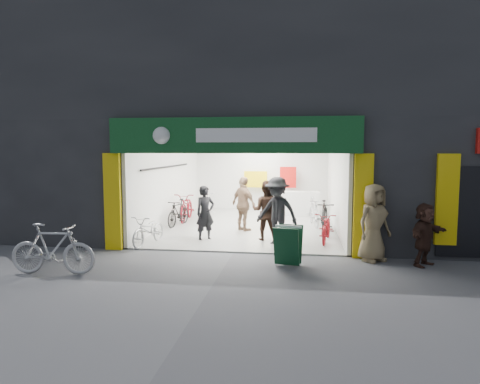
% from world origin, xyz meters
% --- Properties ---
extents(ground, '(60.00, 60.00, 0.00)m').
position_xyz_m(ground, '(0.00, 0.00, 0.00)').
color(ground, '#56565B').
rests_on(ground, ground).
extents(building, '(17.00, 10.27, 8.00)m').
position_xyz_m(building, '(0.91, 4.99, 4.31)').
color(building, '#232326').
rests_on(building, ground).
extents(bike_left_front, '(0.86, 1.71, 0.86)m').
position_xyz_m(bike_left_front, '(-2.50, 0.60, 0.43)').
color(bike_left_front, '#ACACB1').
rests_on(bike_left_front, ground).
extents(bike_left_midfront, '(0.73, 1.64, 0.96)m').
position_xyz_m(bike_left_midfront, '(-2.50, 3.55, 0.48)').
color(bike_left_midfront, black).
rests_on(bike_left_midfront, ground).
extents(bike_left_midback, '(0.86, 2.08, 1.07)m').
position_xyz_m(bike_left_midback, '(-2.50, 4.69, 0.53)').
color(bike_left_midback, maroon).
rests_on(bike_left_midback, ground).
extents(bike_left_back, '(0.88, 1.90, 1.10)m').
position_xyz_m(bike_left_back, '(-1.86, 5.51, 0.55)').
color(bike_left_back, silver).
rests_on(bike_left_back, ground).
extents(bike_right_front, '(0.54, 1.78, 1.06)m').
position_xyz_m(bike_right_front, '(2.50, 2.91, 0.53)').
color(bike_right_front, black).
rests_on(bike_right_front, ground).
extents(bike_right_mid, '(0.85, 1.76, 0.88)m').
position_xyz_m(bike_right_mid, '(2.50, 1.68, 0.44)').
color(bike_right_mid, maroon).
rests_on(bike_right_mid, ground).
extents(bike_right_back, '(0.71, 1.73, 1.01)m').
position_xyz_m(bike_right_back, '(2.20, 4.17, 0.51)').
color(bike_right_back, '#A9A9AD').
rests_on(bike_right_back, ground).
extents(parked_bike, '(1.90, 0.65, 1.12)m').
position_xyz_m(parked_bike, '(-3.56, -2.43, 0.56)').
color(parked_bike, '#ABABB0').
rests_on(parked_bike, ground).
extents(customer_a, '(0.71, 0.68, 1.64)m').
position_xyz_m(customer_a, '(-1.05, 1.38, 0.82)').
color(customer_a, black).
rests_on(customer_a, ground).
extents(customer_b, '(0.96, 0.80, 1.79)m').
position_xyz_m(customer_b, '(0.73, 1.63, 0.89)').
color(customer_b, '#352118').
rests_on(customer_b, ground).
extents(customer_c, '(1.43, 1.16, 1.93)m').
position_xyz_m(customer_c, '(1.08, 1.09, 0.96)').
color(customer_c, black).
rests_on(customer_c, ground).
extents(customer_d, '(1.09, 1.05, 1.82)m').
position_xyz_m(customer_d, '(-0.10, 2.90, 0.91)').
color(customer_d, '#916E54').
rests_on(customer_d, ground).
extents(pedestrian_near, '(1.09, 1.03, 1.88)m').
position_xyz_m(pedestrian_near, '(3.48, -0.30, 0.94)').
color(pedestrian_near, olive).
rests_on(pedestrian_near, ground).
extents(pedestrian_far, '(1.24, 1.30, 1.47)m').
position_xyz_m(pedestrian_far, '(4.58, -0.58, 0.74)').
color(pedestrian_far, '#39221A').
rests_on(pedestrian_far, ground).
extents(sandwich_board, '(0.70, 0.71, 0.91)m').
position_xyz_m(sandwich_board, '(1.45, -0.98, 0.50)').
color(sandwich_board, '#0E391E').
rests_on(sandwich_board, ground).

